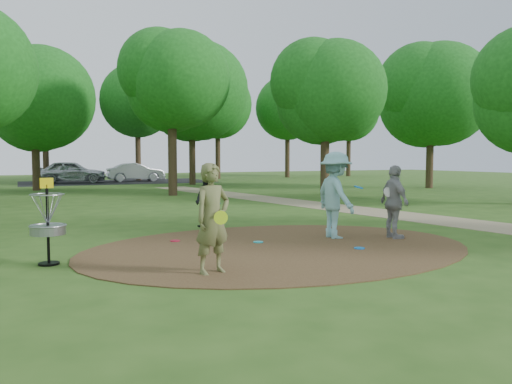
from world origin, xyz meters
name	(u,v)px	position (x,y,z in m)	size (l,w,h in m)	color
ground	(281,248)	(0.00, 0.00, 0.00)	(100.00, 100.00, 0.00)	#2D5119
dirt_clearing	(281,247)	(0.00, 0.00, 0.01)	(8.40, 8.40, 0.02)	#47301C
footpath	(438,220)	(6.50, 2.00, 0.01)	(2.00, 40.00, 0.01)	#8C7A5B
parking_lot	(118,182)	(2.00, 30.00, 0.00)	(14.00, 8.00, 0.01)	black
player_observer_with_disc	(213,219)	(-2.12, -1.60, 0.91)	(0.76, 0.65, 1.81)	#65673B
player_throwing_with_disc	(336,195)	(1.73, 0.51, 1.01)	(1.25, 1.34, 2.03)	#85C1C7
player_walking_with_disc	(208,200)	(-0.45, 3.24, 0.78)	(0.79, 0.90, 1.55)	black
player_waiting_with_disc	(394,202)	(2.92, -0.15, 0.86)	(0.58, 1.06, 1.72)	#98979A
disc_ground_cyan	(258,242)	(-0.19, 0.68, 0.03)	(0.22, 0.22, 0.02)	#18B5C3
disc_ground_blue	(359,248)	(1.36, -0.89, 0.03)	(0.22, 0.22, 0.02)	blue
disc_ground_red	(175,241)	(-1.81, 1.64, 0.03)	(0.22, 0.22, 0.02)	red
car_left	(72,172)	(-1.38, 29.78, 0.83)	(1.95, 4.85, 1.65)	#AEB1B6
car_right	(136,172)	(3.38, 30.15, 0.72)	(1.52, 4.36, 1.44)	#A2A4AA
disc_golf_basket	(48,216)	(-4.50, 0.30, 0.87)	(0.63, 0.63, 1.54)	black
tree_ring	(218,76)	(2.64, 10.35, 5.25)	(37.54, 45.68, 9.66)	#332316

